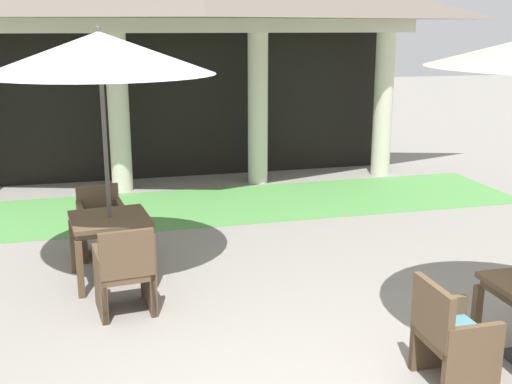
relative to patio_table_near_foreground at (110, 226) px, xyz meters
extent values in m
cylinder|color=beige|center=(0.32, 4.13, 0.72)|extent=(0.36, 0.36, 2.72)
cylinder|color=beige|center=(2.80, 4.13, 0.72)|extent=(0.36, 0.36, 2.72)
cylinder|color=beige|center=(5.28, 4.13, 0.72)|extent=(0.36, 0.36, 2.72)
cube|color=beige|center=(1.56, 4.13, 2.19)|extent=(8.24, 0.70, 0.24)
cube|color=black|center=(1.56, 5.03, 0.72)|extent=(8.04, 0.16, 2.72)
cube|color=#519347|center=(1.56, 2.75, -0.64)|extent=(10.44, 2.26, 0.01)
cube|color=brown|center=(0.00, 0.00, 0.08)|extent=(0.94, 0.94, 0.05)
cube|color=brown|center=(0.00, 0.00, 0.03)|extent=(0.87, 0.87, 0.06)
cube|color=brown|center=(-0.35, -0.43, -0.32)|extent=(0.08, 0.08, 0.64)
cube|color=brown|center=(0.43, -0.35, -0.32)|extent=(0.08, 0.08, 0.64)
cube|color=brown|center=(-0.43, 0.35, -0.32)|extent=(0.08, 0.08, 0.64)
cube|color=brown|center=(0.35, 0.43, -0.32)|extent=(0.08, 0.08, 0.64)
cube|color=#2D2D2D|center=(0.00, 0.00, -0.61)|extent=(0.42, 0.42, 0.07)
cylinder|color=#4C4742|center=(0.00, 0.00, 0.61)|extent=(0.05, 0.05, 2.51)
cone|color=white|center=(0.00, 0.00, 1.91)|extent=(2.45, 2.45, 0.44)
sphere|color=#4C4742|center=(0.00, 0.00, 2.16)|extent=(0.06, 0.06, 0.06)
cube|color=brown|center=(0.09, -0.87, -0.22)|extent=(0.59, 0.62, 0.07)
cube|color=teal|center=(0.09, -0.87, -0.16)|extent=(0.54, 0.57, 0.05)
cube|color=brown|center=(0.12, -1.13, 0.06)|extent=(0.53, 0.12, 0.47)
cube|color=brown|center=(-0.15, -0.90, -0.31)|extent=(0.12, 0.57, 0.67)
cube|color=brown|center=(0.34, -0.84, -0.31)|extent=(0.12, 0.57, 0.67)
cube|color=brown|center=(-0.17, -0.64, -0.45)|extent=(0.06, 0.06, 0.39)
cube|color=brown|center=(0.30, -0.59, -0.45)|extent=(0.06, 0.06, 0.39)
cube|color=brown|center=(-0.11, -1.15, -0.45)|extent=(0.06, 0.06, 0.39)
cube|color=brown|center=(0.36, -1.10, -0.45)|extent=(0.06, 0.06, 0.39)
cube|color=brown|center=(-0.09, 0.87, -0.24)|extent=(0.58, 0.59, 0.07)
cube|color=teal|center=(-0.09, 0.87, -0.18)|extent=(0.54, 0.55, 0.05)
cube|color=brown|center=(-0.12, 1.12, 0.01)|extent=(0.53, 0.12, 0.42)
cube|color=brown|center=(0.15, 0.90, -0.31)|extent=(0.12, 0.54, 0.67)
cube|color=brown|center=(-0.34, 0.84, -0.31)|extent=(0.12, 0.54, 0.67)
cube|color=brown|center=(0.17, 0.66, -0.46)|extent=(0.06, 0.06, 0.37)
cube|color=brown|center=(-0.30, 0.60, -0.46)|extent=(0.06, 0.06, 0.37)
cube|color=brown|center=(0.11, 1.14, -0.46)|extent=(0.06, 0.06, 0.37)
cube|color=brown|center=(-0.36, 1.08, -0.46)|extent=(0.06, 0.06, 0.37)
cube|color=brown|center=(3.09, -2.48, -0.33)|extent=(0.07, 0.07, 0.62)
cube|color=brown|center=(2.60, -2.92, -0.25)|extent=(0.49, 0.56, 0.07)
cube|color=teal|center=(2.60, -2.92, -0.19)|extent=(0.45, 0.52, 0.05)
cube|color=brown|center=(2.38, -2.92, 0.01)|extent=(0.06, 0.56, 0.46)
cube|color=brown|center=(2.60, -2.66, -0.33)|extent=(0.49, 0.06, 0.63)
cube|color=brown|center=(2.60, -3.18, -0.33)|extent=(0.49, 0.06, 0.63)
cube|color=brown|center=(2.82, -2.67, -0.47)|extent=(0.06, 0.06, 0.35)
cube|color=brown|center=(2.82, -3.17, -0.47)|extent=(0.06, 0.06, 0.35)
cube|color=brown|center=(2.39, -2.67, -0.47)|extent=(0.06, 0.06, 0.35)
cube|color=brown|center=(2.39, -3.17, -0.47)|extent=(0.06, 0.06, 0.35)
camera|label=1|loc=(-0.10, -6.99, 2.18)|focal=44.36mm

